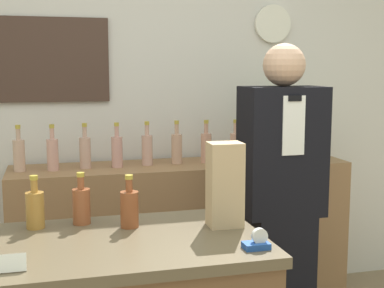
{
  "coord_description": "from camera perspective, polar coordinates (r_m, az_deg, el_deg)",
  "views": [
    {
      "loc": [
        -0.54,
        -1.45,
        1.54
      ],
      "look_at": [
        0.14,
        1.08,
        1.16
      ],
      "focal_mm": 50.0,
      "sensor_mm": 36.0,
      "label": 1
    }
  ],
  "objects": [
    {
      "name": "back_wall",
      "position": [
        3.49,
        -6.15,
        5.06
      ],
      "size": [
        5.2,
        0.09,
        2.7
      ],
      "color": "silver",
      "rests_on": "ground_plane"
    },
    {
      "name": "back_shelf",
      "position": [
        3.42,
        -1.03,
        -9.97
      ],
      "size": [
        2.08,
        0.46,
        0.95
      ],
      "color": "#8E6642",
      "rests_on": "ground_plane"
    },
    {
      "name": "shopkeeper",
      "position": [
        2.87,
        9.45,
        -6.28
      ],
      "size": [
        0.42,
        0.26,
        1.66
      ],
      "color": "black",
      "rests_on": "ground_plane"
    },
    {
      "name": "potted_plant",
      "position": [
        3.53,
        10.81,
        1.9
      ],
      "size": [
        0.33,
        0.33,
        0.4
      ],
      "color": "#B27047",
      "rests_on": "back_shelf"
    },
    {
      "name": "paper_bag",
      "position": [
        2.11,
        3.53,
        -4.35
      ],
      "size": [
        0.14,
        0.11,
        0.33
      ],
      "color": "tan",
      "rests_on": "display_counter"
    },
    {
      "name": "tape_dispenser",
      "position": [
        1.9,
        6.98,
        -10.36
      ],
      "size": [
        0.09,
        0.06,
        0.07
      ],
      "color": "#1E4799",
      "rests_on": "display_counter"
    },
    {
      "name": "price_card_left",
      "position": [
        1.77,
        -18.74,
        -11.94
      ],
      "size": [
        0.09,
        0.02,
        0.06
      ],
      "color": "white",
      "rests_on": "display_counter"
    },
    {
      "name": "counter_bottle_1",
      "position": [
        2.19,
        -16.4,
        -6.61
      ],
      "size": [
        0.07,
        0.07,
        0.21
      ],
      "color": "#A67532",
      "rests_on": "display_counter"
    },
    {
      "name": "counter_bottle_2",
      "position": [
        2.2,
        -11.72,
        -6.35
      ],
      "size": [
        0.07,
        0.07,
        0.21
      ],
      "color": "brown",
      "rests_on": "display_counter"
    },
    {
      "name": "counter_bottle_3",
      "position": [
        2.13,
        -6.69,
        -6.76
      ],
      "size": [
        0.07,
        0.07,
        0.21
      ],
      "color": "brown",
      "rests_on": "display_counter"
    },
    {
      "name": "shelf_bottle_0",
      "position": [
        3.21,
        -17.97,
        -1.03
      ],
      "size": [
        0.07,
        0.07,
        0.27
      ],
      "color": "tan",
      "rests_on": "back_shelf"
    },
    {
      "name": "shelf_bottle_1",
      "position": [
        3.18,
        -14.64,
        -0.96
      ],
      "size": [
        0.07,
        0.07,
        0.27
      ],
      "color": "tan",
      "rests_on": "back_shelf"
    },
    {
      "name": "shelf_bottle_2",
      "position": [
        3.21,
        -11.33,
        -0.78
      ],
      "size": [
        0.07,
        0.07,
        0.27
      ],
      "color": "tan",
      "rests_on": "back_shelf"
    },
    {
      "name": "shelf_bottle_3",
      "position": [
        3.21,
        -8.0,
        -0.69
      ],
      "size": [
        0.07,
        0.07,
        0.27
      ],
      "color": "tan",
      "rests_on": "back_shelf"
    },
    {
      "name": "shelf_bottle_4",
      "position": [
        3.26,
        -4.81,
        -0.51
      ],
      "size": [
        0.07,
        0.07,
        0.27
      ],
      "color": "tan",
      "rests_on": "back_shelf"
    },
    {
      "name": "shelf_bottle_5",
      "position": [
        3.3,
        -1.64,
        -0.38
      ],
      "size": [
        0.07,
        0.07,
        0.27
      ],
      "color": "tan",
      "rests_on": "back_shelf"
    },
    {
      "name": "shelf_bottle_6",
      "position": [
        3.34,
        1.52,
        -0.29
      ],
      "size": [
        0.07,
        0.07,
        0.27
      ],
      "color": "tan",
      "rests_on": "back_shelf"
    },
    {
      "name": "shelf_bottle_7",
      "position": [
        3.37,
        4.64,
        -0.22
      ],
      "size": [
        0.07,
        0.07,
        0.27
      ],
      "color": "tan",
      "rests_on": "back_shelf"
    },
    {
      "name": "shelf_bottle_8",
      "position": [
        3.44,
        7.54,
        -0.09
      ],
      "size": [
        0.07,
        0.07,
        0.27
      ],
      "color": "tan",
      "rests_on": "back_shelf"
    }
  ]
}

